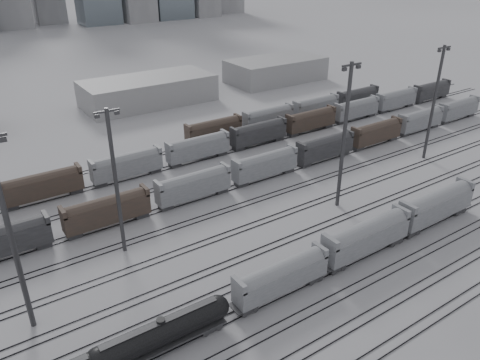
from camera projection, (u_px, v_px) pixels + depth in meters
ground at (348, 268)px, 71.12m from camera, size 900.00×900.00×0.00m
tracks at (277, 218)px, 84.08m from camera, size 220.00×71.50×0.16m
tank_car_b at (162, 333)px, 55.46m from camera, size 18.44×3.07×4.56m
hopper_car_a at (281, 276)px, 64.23m from camera, size 14.73×2.93×5.27m
hopper_car_b at (366, 235)px, 72.48m from camera, size 16.48×3.28×5.90m
hopper_car_c at (436, 204)px, 81.23m from camera, size 16.81×3.34×6.01m
light_mast_a at (10, 233)px, 54.09m from camera, size 4.22×0.67×26.36m
light_mast_b at (116, 180)px, 69.63m from camera, size 3.81×0.61×23.78m
light_mast_c at (344, 134)px, 82.18m from camera, size 4.32×0.69×26.97m
light_mast_d at (434, 101)px, 102.49m from camera, size 4.09×0.65×25.58m
bg_string_near at (265, 166)px, 97.65m from camera, size 151.00×3.00×5.60m
bg_string_mid at (259, 134)px, 114.54m from camera, size 151.00×3.00×5.60m
bg_string_far at (293, 113)px, 129.25m from camera, size 66.00×3.00×5.60m
warehouse_mid at (149, 91)px, 144.90m from camera, size 40.00×18.00×8.00m
warehouse_right at (276, 70)px, 169.96m from camera, size 35.00×18.00×8.00m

